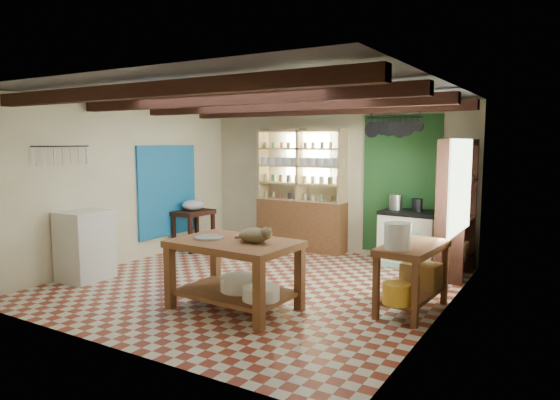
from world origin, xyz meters
The scene contains 30 objects.
floor centered at (0.00, 0.00, -0.01)m, with size 5.00×5.00×0.02m, color maroon.
ceiling centered at (0.00, 0.00, 2.60)m, with size 5.00×5.00×0.02m, color #4B4B50.
wall_back centered at (0.00, 2.50, 1.30)m, with size 5.00×0.04×2.60m, color beige.
wall_front centered at (0.00, -2.50, 1.30)m, with size 5.00×0.04×2.60m, color beige.
wall_left centered at (-2.50, 0.00, 1.30)m, with size 0.04×5.00×2.60m, color beige.
wall_right centered at (2.50, 0.00, 1.30)m, with size 0.04×5.00×2.60m, color beige.
ceiling_beams centered at (0.00, 0.00, 2.48)m, with size 5.00×3.80×0.15m, color #331912.
blue_wall_patch centered at (-2.47, 0.90, 1.10)m, with size 0.04×1.40×1.60m, color #1667AA.
green_wall_patch centered at (1.25, 2.47, 1.25)m, with size 1.30×0.04×2.30m, color #205223.
window_back centered at (-0.50, 2.48, 1.70)m, with size 0.90×0.02×0.80m, color #B6C8B1.
window_right centered at (2.48, 1.00, 1.40)m, with size 0.02×1.30×1.20m, color #B6C8B1.
utensil_rail centered at (-2.44, -1.20, 1.78)m, with size 0.06×0.90×0.28m, color black.
pot_rack centered at (1.25, 2.05, 2.18)m, with size 0.86×0.12×0.36m, color black.
shelving_unit centered at (-0.55, 2.31, 1.10)m, with size 1.70×0.34×2.20m, color tan.
tall_rack centered at (2.28, 1.80, 1.00)m, with size 0.40×0.86×2.00m, color #331912.
work_table centered at (0.36, -0.97, 0.41)m, with size 1.44×0.96×0.81m, color brown.
stove centered at (1.52, 2.15, 0.44)m, with size 0.90×0.60×0.88m, color #EFE7CF.
prep_table centered at (-2.20, 1.26, 0.36)m, with size 0.49×0.72×0.72m, color #331912.
white_cabinet centered at (-2.22, -1.05, 0.49)m, with size 0.55×0.66×0.99m, color silver.
right_counter centered at (2.18, 0.02, 0.40)m, with size 0.55×1.10×0.79m, color brown.
cat centered at (0.61, -0.93, 0.90)m, with size 0.38×0.29×0.17m, color olive.
steel_tray centered at (0.01, -1.01, 0.83)m, with size 0.36×0.36×0.02m, color #9FA0A6.
basin_large centered at (0.41, -0.92, 0.30)m, with size 0.48×0.48×0.17m, color silver.
basin_small centered at (0.81, -1.09, 0.29)m, with size 0.42×0.42×0.15m, color silver.
kettle_left centered at (1.27, 2.16, 1.00)m, with size 0.21×0.21×0.25m, color #9FA0A6.
kettle_right centered at (1.62, 2.14, 0.98)m, with size 0.16×0.16×0.20m, color black.
enamel_bowl centered at (-2.20, 1.26, 0.82)m, with size 0.39×0.39×0.20m, color silver.
white_bucket centered at (2.10, -0.32, 0.94)m, with size 0.29×0.29×0.29m, color silver.
wicker_basket centered at (2.20, 0.32, 0.36)m, with size 0.42×0.34×0.30m, color #AB8545.
yellow_tub centered at (2.15, -0.43, 0.32)m, with size 0.31×0.31×0.23m, color gold.
Camera 1 is at (3.78, -5.59, 1.96)m, focal length 32.00 mm.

